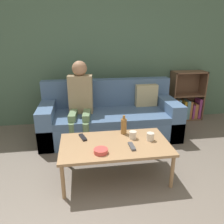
{
  "coord_description": "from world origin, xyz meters",
  "views": [
    {
      "loc": [
        -0.34,
        -1.16,
        1.57
      ],
      "look_at": [
        0.06,
        1.5,
        0.6
      ],
      "focal_mm": 35.0,
      "sensor_mm": 36.0,
      "label": 1
    }
  ],
  "objects_px": {
    "couch": "(110,118)",
    "snack_bowl": "(101,151)",
    "tv_remote_0": "(132,146)",
    "tv_remote_1": "(83,137)",
    "coffee_table": "(115,146)",
    "cup_near": "(150,137)",
    "bottle": "(124,126)",
    "bookshelf": "(185,102)",
    "person_adult": "(80,96)",
    "cup_far": "(133,135)"
  },
  "relations": [
    {
      "from": "coffee_table",
      "to": "snack_bowl",
      "type": "relative_size",
      "value": 8.31
    },
    {
      "from": "tv_remote_1",
      "to": "bottle",
      "type": "xyz_separation_m",
      "value": [
        0.5,
        0.05,
        0.09
      ]
    },
    {
      "from": "coffee_table",
      "to": "cup_near",
      "type": "height_order",
      "value": "cup_near"
    },
    {
      "from": "cup_near",
      "to": "bottle",
      "type": "distance_m",
      "value": 0.35
    },
    {
      "from": "coffee_table",
      "to": "cup_far",
      "type": "height_order",
      "value": "cup_far"
    },
    {
      "from": "couch",
      "to": "cup_far",
      "type": "height_order",
      "value": "couch"
    },
    {
      "from": "person_adult",
      "to": "cup_far",
      "type": "bearing_deg",
      "value": -51.6
    },
    {
      "from": "snack_bowl",
      "to": "coffee_table",
      "type": "bearing_deg",
      "value": 46.08
    },
    {
      "from": "snack_bowl",
      "to": "tv_remote_1",
      "type": "bearing_deg",
      "value": 115.53
    },
    {
      "from": "cup_near",
      "to": "tv_remote_0",
      "type": "bearing_deg",
      "value": -152.1
    },
    {
      "from": "cup_far",
      "to": "tv_remote_0",
      "type": "bearing_deg",
      "value": -106.25
    },
    {
      "from": "couch",
      "to": "cup_far",
      "type": "distance_m",
      "value": 1.03
    },
    {
      "from": "tv_remote_1",
      "to": "person_adult",
      "type": "bearing_deg",
      "value": 73.32
    },
    {
      "from": "bookshelf",
      "to": "cup_far",
      "type": "bearing_deg",
      "value": -132.69
    },
    {
      "from": "coffee_table",
      "to": "cup_near",
      "type": "distance_m",
      "value": 0.42
    },
    {
      "from": "coffee_table",
      "to": "tv_remote_1",
      "type": "height_order",
      "value": "tv_remote_1"
    },
    {
      "from": "tv_remote_0",
      "to": "coffee_table",
      "type": "bearing_deg",
      "value": 143.97
    },
    {
      "from": "cup_far",
      "to": "bottle",
      "type": "xyz_separation_m",
      "value": [
        -0.08,
        0.15,
        0.05
      ]
    },
    {
      "from": "bottle",
      "to": "cup_far",
      "type": "bearing_deg",
      "value": -62.09
    },
    {
      "from": "cup_near",
      "to": "tv_remote_1",
      "type": "distance_m",
      "value": 0.78
    },
    {
      "from": "bookshelf",
      "to": "tv_remote_1",
      "type": "relative_size",
      "value": 5.23
    },
    {
      "from": "bookshelf",
      "to": "person_adult",
      "type": "distance_m",
      "value": 2.11
    },
    {
      "from": "tv_remote_0",
      "to": "bottle",
      "type": "distance_m",
      "value": 0.36
    },
    {
      "from": "couch",
      "to": "person_adult",
      "type": "bearing_deg",
      "value": -170.14
    },
    {
      "from": "coffee_table",
      "to": "cup_far",
      "type": "bearing_deg",
      "value": 21.86
    },
    {
      "from": "tv_remote_0",
      "to": "snack_bowl",
      "type": "bearing_deg",
      "value": -170.24
    },
    {
      "from": "couch",
      "to": "bookshelf",
      "type": "bearing_deg",
      "value": 18.58
    },
    {
      "from": "bookshelf",
      "to": "couch",
      "type": "bearing_deg",
      "value": -161.42
    },
    {
      "from": "snack_bowl",
      "to": "bottle",
      "type": "relative_size",
      "value": 0.62
    },
    {
      "from": "cup_near",
      "to": "bottle",
      "type": "relative_size",
      "value": 0.39
    },
    {
      "from": "couch",
      "to": "coffee_table",
      "type": "xyz_separation_m",
      "value": [
        -0.1,
        -1.1,
        0.1
      ]
    },
    {
      "from": "cup_far",
      "to": "bottle",
      "type": "height_order",
      "value": "bottle"
    },
    {
      "from": "person_adult",
      "to": "tv_remote_1",
      "type": "xyz_separation_m",
      "value": [
        0.01,
        -0.84,
        -0.26
      ]
    },
    {
      "from": "tv_remote_0",
      "to": "cup_near",
      "type": "bearing_deg",
      "value": 26.26
    },
    {
      "from": "tv_remote_0",
      "to": "tv_remote_1",
      "type": "height_order",
      "value": "same"
    },
    {
      "from": "tv_remote_0",
      "to": "bottle",
      "type": "relative_size",
      "value": 0.73
    },
    {
      "from": "cup_near",
      "to": "cup_far",
      "type": "relative_size",
      "value": 1.03
    },
    {
      "from": "coffee_table",
      "to": "tv_remote_0",
      "type": "xyz_separation_m",
      "value": [
        0.17,
        -0.11,
        0.05
      ]
    },
    {
      "from": "couch",
      "to": "snack_bowl",
      "type": "xyz_separation_m",
      "value": [
        -0.28,
        -1.28,
        0.15
      ]
    },
    {
      "from": "coffee_table",
      "to": "bottle",
      "type": "height_order",
      "value": "bottle"
    },
    {
      "from": "cup_far",
      "to": "bookshelf",
      "type": "bearing_deg",
      "value": 47.31
    },
    {
      "from": "bookshelf",
      "to": "person_adult",
      "type": "xyz_separation_m",
      "value": [
        -1.99,
        -0.59,
        0.35
      ]
    },
    {
      "from": "bookshelf",
      "to": "snack_bowl",
      "type": "xyz_separation_m",
      "value": [
        -1.81,
        -1.8,
        0.1
      ]
    },
    {
      "from": "tv_remote_1",
      "to": "bottle",
      "type": "distance_m",
      "value": 0.51
    },
    {
      "from": "cup_far",
      "to": "snack_bowl",
      "type": "xyz_separation_m",
      "value": [
        -0.4,
        -0.27,
        -0.02
      ]
    },
    {
      "from": "cup_far",
      "to": "snack_bowl",
      "type": "bearing_deg",
      "value": -145.77
    },
    {
      "from": "bookshelf",
      "to": "cup_near",
      "type": "bearing_deg",
      "value": -127.35
    },
    {
      "from": "snack_bowl",
      "to": "bookshelf",
      "type": "bearing_deg",
      "value": 44.84
    },
    {
      "from": "coffee_table",
      "to": "person_adult",
      "type": "distance_m",
      "value": 1.13
    },
    {
      "from": "cup_near",
      "to": "snack_bowl",
      "type": "xyz_separation_m",
      "value": [
        -0.59,
        -0.2,
        -0.02
      ]
    }
  ]
}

